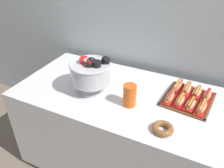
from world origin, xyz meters
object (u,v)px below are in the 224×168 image
Objects in this scene: hot_dog_1 at (180,100)px; hot_dog_5 at (187,89)px; hot_dog_0 at (170,97)px; hot_dog_3 at (202,107)px; serving_tray at (188,100)px; hot_dog_4 at (177,86)px; punch_bowl at (91,72)px; hot_dog_2 at (191,104)px; cup_stack at (130,95)px; hot_dog_6 at (197,92)px; hot_dog_7 at (207,95)px; donut at (163,128)px; buffet_table at (119,128)px.

hot_dog_5 is at bearing 84.27° from hot_dog_1.
hot_dog_3 is (0.22, -0.02, -0.00)m from hot_dog_0.
serving_tray is 0.14m from hot_dog_4.
punch_bowl is at bearing -163.86° from serving_tray.
hot_dog_5 reaches higher than hot_dog_2.
hot_dog_5 is at bearing -5.73° from hot_dog_4.
hot_dog_0 is 1.09× the size of cup_stack.
hot_dog_4 is at bearing 174.27° from hot_dog_6.
hot_dog_7 is (0.07, -0.01, 0.00)m from hot_dog_6.
hot_dog_1 reaches higher than donut.
buffet_table is at bearing -150.87° from hot_dog_4.
hot_dog_4 is (0.39, 0.22, 0.42)m from buffet_table.
hot_dog_1 is 0.98× the size of hot_dog_5.
buffet_table is 0.64m from serving_tray.
punch_bowl reaches higher than cup_stack.
cup_stack is at bearing -145.74° from hot_dog_0.
hot_dog_1 is 0.18m from hot_dog_4.
hot_dog_6 and hot_dog_7 have the same top height.
serving_tray is 0.14m from hot_dog_3.
hot_dog_4 is (-0.21, 0.19, 0.00)m from hot_dog_3.
hot_dog_3 is (0.60, 0.03, 0.41)m from buffet_table.
hot_dog_0 is 0.32m from donut.
cup_stack is (-0.47, -0.14, 0.05)m from hot_dog_3.
punch_bowl is at bearing -172.33° from hot_dog_3.
hot_dog_2 is 1.02× the size of hot_dog_6.
hot_dog_4 is 0.49m from donut.
punch_bowl is (-0.57, -0.13, 0.13)m from hot_dog_0.
hot_dog_2 is 0.74m from punch_bowl.
hot_dog_7 reaches higher than donut.
cup_stack is (-0.37, -0.24, 0.08)m from serving_tray.
hot_dog_6 is 0.52× the size of punch_bowl.
hot_dog_7 is at bearing -5.73° from hot_dog_4.
hot_dog_3 reaches higher than buffet_table.
hot_dog_4 is 1.19× the size of hot_dog_7.
hot_dog_0 is 1.32× the size of donut.
hot_dog_7 is at bearing 30.53° from hot_dog_0.
hot_dog_6 is at bearing 174.27° from hot_dog_7.
punch_bowl reaches higher than hot_dog_3.
hot_dog_4 reaches higher than hot_dog_2.
hot_dog_1 is 0.88× the size of hot_dog_4.
hot_dog_4 is at bearing 138.02° from hot_dog_3.
cup_stack reaches higher than buffet_table.
punch_bowl reaches higher than donut.
punch_bowl is (-0.69, -0.20, 0.16)m from serving_tray.
donut is at bearing -113.67° from hot_dog_7.
cup_stack is at bearing -162.88° from hot_dog_3.
cup_stack is at bearing -41.88° from buffet_table.
donut is (0.41, -0.27, 0.40)m from buffet_table.
hot_dog_4 is 1.11× the size of hot_dog_5.
hot_dog_1 reaches higher than serving_tray.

